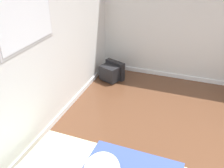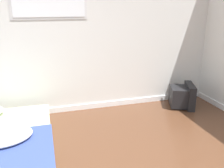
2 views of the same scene
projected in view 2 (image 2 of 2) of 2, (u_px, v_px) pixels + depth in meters
name	position (u px, v px, depth m)	size (l,w,h in m)	color
wall_back	(47.00, 32.00, 3.69)	(7.86, 0.08, 2.60)	silver
crt_tv	(183.00, 96.00, 4.25)	(0.50, 0.54, 0.40)	black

